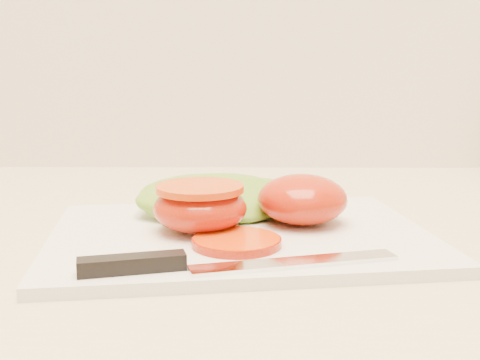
{
  "coord_description": "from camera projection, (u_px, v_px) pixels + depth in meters",
  "views": [
    {
      "loc": [
        -0.21,
        1.08,
        1.09
      ],
      "look_at": [
        -0.22,
        1.62,
        0.99
      ],
      "focal_mm": 45.0,
      "sensor_mm": 36.0,
      "label": 1
    }
  ],
  "objects": [
    {
      "name": "cutting_board",
      "position": [
        240.0,
        236.0,
        0.54
      ],
      "size": [
        0.37,
        0.29,
        0.01
      ],
      "primitive_type": "cube",
      "rotation": [
        0.0,
        0.0,
        0.14
      ],
      "color": "white",
      "rests_on": "counter"
    },
    {
      "name": "tomato_half_dome",
      "position": [
        302.0,
        199.0,
        0.56
      ],
      "size": [
        0.08,
        0.08,
        0.05
      ],
      "primitive_type": "ellipsoid",
      "color": "#B42910",
      "rests_on": "cutting_board"
    },
    {
      "name": "tomato_half_cut",
      "position": [
        200.0,
        206.0,
        0.54
      ],
      "size": [
        0.08,
        0.08,
        0.04
      ],
      "color": "#B42910",
      "rests_on": "cutting_board"
    },
    {
      "name": "tomato_slice_0",
      "position": [
        237.0,
        242.0,
        0.5
      ],
      "size": [
        0.07,
        0.07,
        0.01
      ],
      "primitive_type": "cylinder",
      "color": "#D95109",
      "rests_on": "cutting_board"
    },
    {
      "name": "tomato_slice_1",
      "position": [
        234.0,
        239.0,
        0.51
      ],
      "size": [
        0.06,
        0.06,
        0.01
      ],
      "primitive_type": "cylinder",
      "color": "#D95109",
      "rests_on": "cutting_board"
    },
    {
      "name": "lettuce_leaf_0",
      "position": [
        217.0,
        198.0,
        0.6
      ],
      "size": [
        0.19,
        0.15,
        0.03
      ],
      "primitive_type": "ellipsoid",
      "rotation": [
        0.0,
        0.0,
        0.25
      ],
      "color": "#6BA72C",
      "rests_on": "cutting_board"
    },
    {
      "name": "lettuce_leaf_1",
      "position": [
        257.0,
        198.0,
        0.62
      ],
      "size": [
        0.14,
        0.12,
        0.03
      ],
      "primitive_type": "ellipsoid",
      "rotation": [
        0.0,
        0.0,
        0.37
      ],
      "color": "#6BA72C",
      "rests_on": "cutting_board"
    },
    {
      "name": "knife",
      "position": [
        197.0,
        263.0,
        0.44
      ],
      "size": [
        0.24,
        0.07,
        0.01
      ],
      "rotation": [
        0.0,
        0.0,
        0.26
      ],
      "color": "silver",
      "rests_on": "cutting_board"
    }
  ]
}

